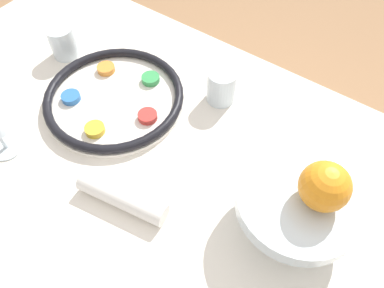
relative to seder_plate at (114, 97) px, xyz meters
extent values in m
plane|color=#99704C|center=(0.24, -0.08, -0.74)|extent=(8.00, 8.00, 0.00)
cube|color=silver|center=(0.24, -0.08, -0.38)|extent=(1.52, 0.80, 0.72)
cylinder|color=silver|center=(0.00, 0.00, -0.01)|extent=(0.32, 0.32, 0.01)
torus|color=black|center=(0.00, 0.00, 0.00)|extent=(0.32, 0.32, 0.02)
cylinder|color=red|center=(0.10, 0.00, 0.00)|extent=(0.04, 0.04, 0.01)
cylinder|color=#33934C|center=(0.03, 0.09, 0.00)|extent=(0.04, 0.04, 0.01)
cylinder|color=orange|center=(-0.08, 0.06, 0.00)|extent=(0.04, 0.04, 0.01)
cylinder|color=#2D6BB7|center=(-0.08, -0.06, 0.00)|extent=(0.04, 0.04, 0.01)
cylinder|color=gold|center=(0.03, -0.09, 0.00)|extent=(0.04, 0.04, 0.01)
cylinder|color=silver|center=(-0.10, -0.23, -0.01)|extent=(0.07, 0.07, 0.00)
cylinder|color=silver|center=(-0.10, -0.23, 0.02)|extent=(0.01, 0.01, 0.06)
cylinder|color=silver|center=(0.46, -0.04, -0.01)|extent=(0.12, 0.12, 0.01)
cylinder|color=silver|center=(0.46, -0.04, 0.02)|extent=(0.03, 0.03, 0.06)
cylinder|color=silver|center=(0.46, -0.04, 0.07)|extent=(0.21, 0.21, 0.03)
sphere|color=orange|center=(0.48, -0.02, 0.12)|extent=(0.08, 0.08, 0.08)
cylinder|color=white|center=(0.19, -0.18, 0.01)|extent=(0.18, 0.07, 0.04)
cylinder|color=silver|center=(-0.21, 0.05, 0.02)|extent=(0.07, 0.07, 0.08)
cylinder|color=silver|center=(0.19, 0.15, 0.02)|extent=(0.07, 0.07, 0.08)
camera|label=1|loc=(0.48, -0.37, 0.62)|focal=35.00mm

